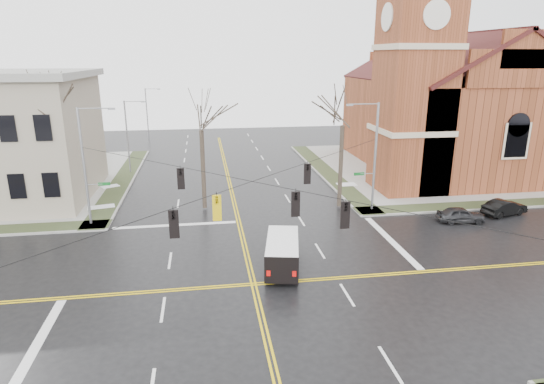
{
  "coord_description": "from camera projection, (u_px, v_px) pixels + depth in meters",
  "views": [
    {
      "loc": [
        -2.54,
        -23.61,
        12.71
      ],
      "look_at": [
        2.01,
        6.0,
        3.73
      ],
      "focal_mm": 30.0,
      "sensor_mm": 36.0,
      "label": 1
    }
  ],
  "objects": [
    {
      "name": "span_wires",
      "position": [
        252.0,
        181.0,
        24.59
      ],
      "size": [
        23.02,
        23.02,
        0.03
      ],
      "color": "black",
      "rests_on": "ground"
    },
    {
      "name": "road_markings",
      "position": [
        254.0,
        284.0,
        26.37
      ],
      "size": [
        100.0,
        100.0,
        0.01
      ],
      "color": "gold",
      "rests_on": "ground"
    },
    {
      "name": "church",
      "position": [
        447.0,
        96.0,
        51.01
      ],
      "size": [
        24.28,
        27.48,
        27.5
      ],
      "color": "brown",
      "rests_on": "ground"
    },
    {
      "name": "cargo_van",
      "position": [
        282.0,
        250.0,
        28.19
      ],
      "size": [
        2.9,
        5.32,
        1.92
      ],
      "rotation": [
        0.0,
        0.0,
        -0.2
      ],
      "color": "white",
      "rests_on": "ground"
    },
    {
      "name": "streetlight_north_b",
      "position": [
        148.0,
        113.0,
        68.99
      ],
      "size": [
        2.3,
        0.2,
        8.0
      ],
      "color": "gray",
      "rests_on": "ground"
    },
    {
      "name": "traffic_signals",
      "position": [
        254.0,
        198.0,
        24.18
      ],
      "size": [
        8.21,
        8.26,
        1.3
      ],
      "color": "black",
      "rests_on": "ground"
    },
    {
      "name": "streetlight_north_a",
      "position": [
        128.0,
        134.0,
        50.05
      ],
      "size": [
        2.3,
        0.2,
        8.0
      ],
      "color": "gray",
      "rests_on": "ground"
    },
    {
      "name": "parked_car_a",
      "position": [
        461.0,
        215.0,
        36.06
      ],
      "size": [
        3.81,
        1.95,
        1.24
      ],
      "primitive_type": "imported",
      "rotation": [
        0.0,
        0.0,
        1.43
      ],
      "color": "black",
      "rests_on": "ground"
    },
    {
      "name": "tree_nw_near",
      "position": [
        201.0,
        125.0,
        37.22
      ],
      "size": [
        4.0,
        4.0,
        10.03
      ],
      "color": "#312A1F",
      "rests_on": "ground"
    },
    {
      "name": "tree_ne",
      "position": [
        343.0,
        120.0,
        37.58
      ],
      "size": [
        4.0,
        4.0,
        10.55
      ],
      "color": "#312A1F",
      "rests_on": "ground"
    },
    {
      "name": "signal_pole_ne",
      "position": [
        373.0,
        154.0,
        37.48
      ],
      "size": [
        2.75,
        0.22,
        9.0
      ],
      "color": "gray",
      "rests_on": "ground"
    },
    {
      "name": "ground",
      "position": [
        254.0,
        284.0,
        26.37
      ],
      "size": [
        120.0,
        120.0,
        0.0
      ],
      "primitive_type": "plane",
      "color": "black",
      "rests_on": "ground"
    },
    {
      "name": "signal_pole_nw",
      "position": [
        86.0,
        163.0,
        34.19
      ],
      "size": [
        2.75,
        0.22,
        9.0
      ],
      "color": "gray",
      "rests_on": "ground"
    },
    {
      "name": "tree_nw_far",
      "position": [
        47.0,
        109.0,
        34.59
      ],
      "size": [
        4.0,
        4.0,
        12.28
      ],
      "color": "#312A1F",
      "rests_on": "ground"
    },
    {
      "name": "parked_car_b",
      "position": [
        504.0,
        207.0,
        37.69
      ],
      "size": [
        4.2,
        2.38,
        1.31
      ],
      "primitive_type": "imported",
      "rotation": [
        0.0,
        0.0,
        1.84
      ],
      "color": "black",
      "rests_on": "ground"
    },
    {
      "name": "sidewalks",
      "position": [
        254.0,
        283.0,
        26.35
      ],
      "size": [
        80.0,
        80.0,
        0.17
      ],
      "color": "gray",
      "rests_on": "ground"
    }
  ]
}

